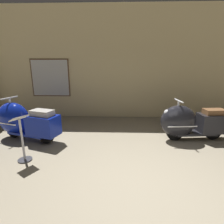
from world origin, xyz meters
name	(u,v)px	position (x,y,z in m)	size (l,w,h in m)	color
ground_plane	(140,189)	(0.00, 0.00, 0.00)	(60.00, 60.00, 0.00)	gray
showroom_back_wall	(123,64)	(-0.19, 4.12, 1.94)	(18.00, 0.63, 3.89)	#CCB784
scooter_0	(22,121)	(-2.86, 1.87, 0.51)	(1.89, 1.06, 1.11)	black
scooter_1	(189,122)	(1.46, 1.96, 0.49)	(1.79, 0.65, 1.07)	black
info_stanchion	(23,142)	(-2.29, 0.80, 0.40)	(0.36, 0.39, 0.98)	#333338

